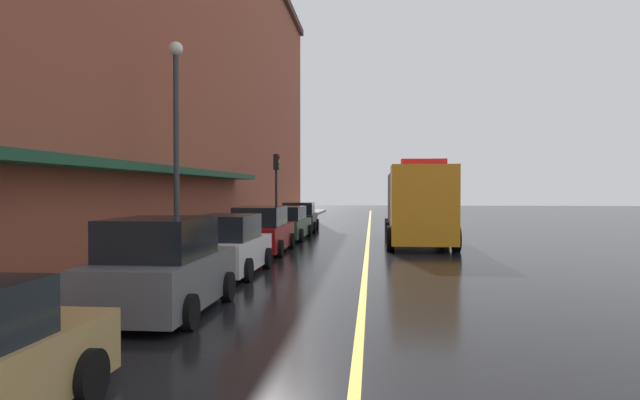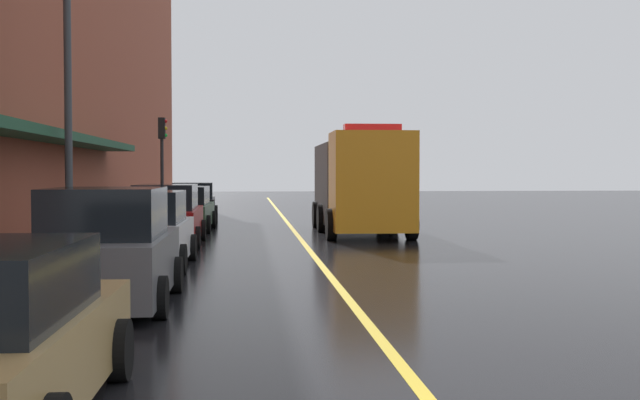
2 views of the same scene
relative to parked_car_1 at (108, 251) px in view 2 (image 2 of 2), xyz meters
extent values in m
plane|color=black|center=(3.92, 17.91, -0.88)|extent=(112.00, 112.00, 0.00)
cube|color=gray|center=(-2.28, 17.91, -0.80)|extent=(2.40, 70.00, 0.15)
cube|color=gold|center=(3.92, 17.91, -0.88)|extent=(0.16, 70.00, 0.01)
cube|color=#19472D|center=(-2.93, 8.91, 2.22)|extent=(1.20, 22.40, 0.24)
cylinder|color=black|center=(0.90, -4.68, -0.56)|extent=(0.23, 0.64, 0.64)
cube|color=#595B60|center=(0.00, 0.06, -0.23)|extent=(1.88, 4.21, 0.95)
cube|color=black|center=(0.00, -0.15, 0.63)|extent=(1.69, 2.32, 0.78)
cylinder|color=black|center=(-0.95, 1.37, -0.56)|extent=(0.22, 0.64, 0.64)
cylinder|color=black|center=(0.95, 1.36, -0.56)|extent=(0.22, 0.64, 0.64)
cylinder|color=black|center=(-0.95, -1.25, -0.56)|extent=(0.22, 0.64, 0.64)
cylinder|color=black|center=(0.95, -1.25, -0.56)|extent=(0.22, 0.64, 0.64)
cube|color=silver|center=(-0.01, 5.19, -0.28)|extent=(1.78, 4.23, 0.85)
cube|color=black|center=(-0.01, 4.98, 0.49)|extent=(1.58, 2.34, 0.70)
cylinder|color=black|center=(-0.85, 6.51, -0.56)|extent=(0.23, 0.64, 0.64)
cylinder|color=black|center=(0.88, 6.48, -0.56)|extent=(0.23, 0.64, 0.64)
cylinder|color=black|center=(-0.89, 3.90, -0.56)|extent=(0.23, 0.64, 0.64)
cylinder|color=black|center=(0.84, 3.87, -0.56)|extent=(0.23, 0.64, 0.64)
cube|color=maroon|center=(-0.13, 10.81, -0.26)|extent=(1.87, 4.83, 0.88)
cube|color=black|center=(-0.13, 10.57, 0.54)|extent=(1.68, 2.66, 0.72)
cylinder|color=black|center=(-1.07, 12.30, -0.56)|extent=(0.22, 0.64, 0.64)
cylinder|color=black|center=(0.81, 12.31, -0.56)|extent=(0.22, 0.64, 0.64)
cylinder|color=black|center=(-1.07, 9.31, -0.56)|extent=(0.22, 0.64, 0.64)
cylinder|color=black|center=(0.81, 9.31, -0.56)|extent=(0.22, 0.64, 0.64)
cube|color=#2D5133|center=(-0.01, 16.56, -0.31)|extent=(1.86, 4.86, 0.79)
cube|color=black|center=(-0.02, 16.32, 0.41)|extent=(1.63, 2.69, 0.65)
cylinder|color=black|center=(-0.85, 18.07, -0.56)|extent=(0.24, 0.65, 0.64)
cylinder|color=black|center=(0.91, 18.03, -0.56)|extent=(0.24, 0.65, 0.64)
cylinder|color=black|center=(-0.93, 15.09, -0.56)|extent=(0.24, 0.65, 0.64)
cylinder|color=black|center=(0.84, 15.04, -0.56)|extent=(0.24, 0.65, 0.64)
cube|color=black|center=(-0.10, 21.92, -0.29)|extent=(2.00, 4.35, 0.83)
cube|color=black|center=(-0.09, 21.70, 0.46)|extent=(1.75, 2.41, 0.68)
cylinder|color=black|center=(-1.08, 23.21, -0.56)|extent=(0.24, 0.65, 0.64)
cylinder|color=black|center=(0.79, 23.28, -0.56)|extent=(0.24, 0.65, 0.64)
cylinder|color=black|center=(-0.99, 20.56, -0.56)|extent=(0.24, 0.65, 0.64)
cylinder|color=black|center=(0.88, 20.62, -0.56)|extent=(0.24, 0.65, 0.64)
cube|color=orange|center=(6.12, 11.72, 0.97)|extent=(2.55, 2.33, 3.10)
cube|color=#3F3F42|center=(6.16, 16.01, 0.84)|extent=(2.57, 5.64, 2.85)
cube|color=red|center=(6.12, 11.72, 2.64)|extent=(1.77, 0.61, 0.24)
cylinder|color=black|center=(7.40, 11.79, -0.38)|extent=(0.31, 1.00, 1.00)
cylinder|color=black|center=(4.85, 11.81, -0.38)|extent=(0.31, 1.00, 1.00)
cylinder|color=black|center=(7.43, 15.30, -0.38)|extent=(0.31, 1.00, 1.00)
cylinder|color=black|center=(4.88, 15.32, -0.38)|extent=(0.31, 1.00, 1.00)
cylinder|color=black|center=(7.45, 17.57, -0.38)|extent=(0.31, 1.00, 1.00)
cylinder|color=black|center=(4.90, 17.59, -0.38)|extent=(0.31, 1.00, 1.00)
cylinder|color=#4C4C51|center=(-1.43, 7.09, -0.20)|extent=(0.07, 0.07, 1.05)
cube|color=black|center=(-1.43, 7.09, 0.46)|extent=(0.14, 0.18, 0.28)
cylinder|color=#4C4C51|center=(-1.43, 10.57, -0.20)|extent=(0.07, 0.07, 1.05)
cube|color=black|center=(-1.43, 10.57, 0.46)|extent=(0.14, 0.18, 0.28)
cylinder|color=#4C4C51|center=(-1.43, 15.02, -0.20)|extent=(0.07, 0.07, 1.05)
cube|color=black|center=(-1.43, 15.02, 0.46)|extent=(0.14, 0.18, 0.28)
cylinder|color=#33383D|center=(-2.03, 6.59, 2.52)|extent=(0.18, 0.18, 6.50)
cylinder|color=#232326|center=(-1.38, 21.44, 0.97)|extent=(0.14, 0.14, 3.40)
cube|color=black|center=(-1.38, 21.44, 3.12)|extent=(0.28, 0.36, 0.90)
sphere|color=red|center=(-1.22, 21.44, 3.42)|extent=(0.16, 0.16, 0.16)
sphere|color=gold|center=(-1.22, 21.44, 3.12)|extent=(0.16, 0.16, 0.16)
sphere|color=green|center=(-1.22, 21.44, 2.82)|extent=(0.16, 0.16, 0.16)
camera|label=1|loc=(4.13, -10.87, 1.59)|focal=31.96mm
camera|label=2|loc=(2.22, -12.97, 1.28)|focal=44.77mm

